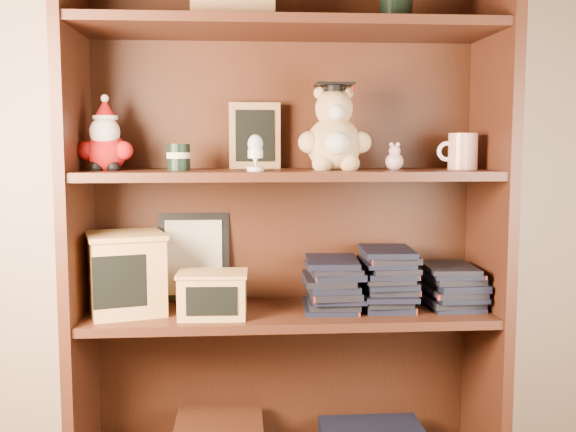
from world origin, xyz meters
name	(u,v)px	position (x,y,z in m)	size (l,w,h in m)	color
bookcase	(286,228)	(0.01, 1.36, 0.78)	(1.20, 0.35, 1.60)	#432013
shelf_lower	(288,314)	(0.01, 1.30, 0.54)	(1.14, 0.33, 0.02)	#432013
shelf_upper	(288,174)	(0.01, 1.30, 0.94)	(1.14, 0.33, 0.02)	#432013
santa_plush	(106,142)	(-0.49, 1.30, 1.03)	(0.15, 0.11, 0.21)	#A50F0F
teachers_tin	(179,157)	(-0.29, 1.30, 0.99)	(0.07, 0.07, 0.07)	black
chalkboard_plaque	(255,137)	(-0.08, 1.42, 1.04)	(0.15, 0.08, 0.19)	#9E7547
egg_cup	(255,151)	(-0.08, 1.23, 1.00)	(0.05, 0.05, 0.10)	white
grad_teddy_bear	(334,136)	(0.14, 1.30, 1.04)	(0.20, 0.18, 0.25)	tan
pink_figurine	(394,159)	(0.31, 1.31, 0.98)	(0.05, 0.05, 0.08)	beige
teacher_mug	(462,151)	(0.51, 1.30, 1.00)	(0.12, 0.08, 0.10)	silver
certificate_frame	(194,257)	(-0.26, 1.44, 0.68)	(0.21, 0.05, 0.27)	black
treats_box	(126,272)	(-0.44, 1.30, 0.66)	(0.26, 0.26, 0.23)	tan
pencils_box	(213,294)	(-0.20, 1.24, 0.61)	(0.19, 0.14, 0.12)	tan
book_stack_left	(332,284)	(0.14, 1.30, 0.62)	(0.14, 0.20, 0.14)	black
book_stack_mid	(386,278)	(0.30, 1.30, 0.64)	(0.14, 0.20, 0.18)	black
book_stack_right	(451,285)	(0.49, 1.30, 0.61)	(0.14, 0.20, 0.13)	black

